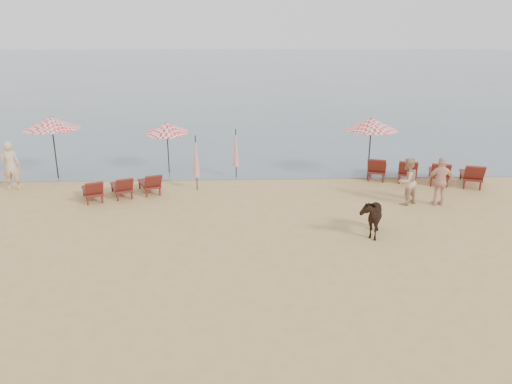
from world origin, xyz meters
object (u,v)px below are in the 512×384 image
at_px(umbrella_closed_right, 236,148).
at_px(umbrella_open_right, 371,124).
at_px(lounger_cluster_right, 423,171).
at_px(beachgoer_right_b, 441,182).
at_px(cow, 371,215).
at_px(umbrella_open_left_b, 167,128).
at_px(umbrella_closed_left, 196,157).
at_px(beachgoer_left, 11,166).
at_px(lounger_cluster_left, 122,186).
at_px(umbrella_open_left_a, 51,123).
at_px(beachgoer_right_a, 407,181).

bearing_deg(umbrella_closed_right, umbrella_open_right, -4.73).
xyz_separation_m(lounger_cluster_right, beachgoer_right_b, (-0.41, -2.72, 0.39)).
bearing_deg(umbrella_open_right, cow, -81.24).
distance_m(umbrella_open_left_b, beachgoer_right_b, 11.24).
distance_m(umbrella_closed_left, beachgoer_left, 7.21).
xyz_separation_m(lounger_cluster_left, umbrella_open_right, (9.76, 1.94, 1.93)).
bearing_deg(beachgoer_left, lounger_cluster_right, 171.36).
relative_size(umbrella_open_left_a, cow, 1.80).
bearing_deg(beachgoer_right_b, umbrella_closed_left, -8.80).
bearing_deg(cow, lounger_cluster_right, 71.39).
distance_m(lounger_cluster_right, umbrella_closed_left, 9.24).
relative_size(umbrella_closed_left, beachgoer_right_a, 1.26).
bearing_deg(umbrella_closed_right, beachgoer_right_a, -30.25).
bearing_deg(lounger_cluster_right, umbrella_open_left_b, -171.77).
bearing_deg(beachgoer_left, umbrella_open_left_a, -137.66).
bearing_deg(umbrella_closed_left, cow, -39.65).
height_order(cow, beachgoer_right_b, beachgoer_right_b).
relative_size(cow, beachgoer_right_a, 0.85).
bearing_deg(umbrella_closed_left, beachgoer_right_a, -14.38).
bearing_deg(umbrella_open_right, beachgoer_right_b, -39.54).
xyz_separation_m(lounger_cluster_right, umbrella_open_right, (-2.14, 0.53, 1.86)).
relative_size(cow, beachgoer_left, 0.74).
bearing_deg(beachgoer_right_b, lounger_cluster_left, -1.79).
bearing_deg(umbrella_open_left_b, beachgoer_right_a, -6.35).
bearing_deg(beachgoer_left, umbrella_open_right, 173.66).
distance_m(umbrella_open_left_b, beachgoer_left, 6.28).
height_order(beachgoer_right_a, beachgoer_right_b, beachgoer_right_b).
distance_m(umbrella_closed_left, cow, 7.35).
height_order(lounger_cluster_left, cow, cow).
bearing_deg(cow, beachgoer_left, 174.22).
relative_size(lounger_cluster_left, beachgoer_right_a, 1.84).
xyz_separation_m(umbrella_open_left_a, umbrella_closed_right, (7.53, -0.22, -1.06)).
distance_m(umbrella_open_left_a, umbrella_closed_left, 6.35).
relative_size(umbrella_open_left_b, cow, 1.59).
relative_size(beachgoer_left, beachgoer_right_b, 1.11).
xyz_separation_m(umbrella_open_left_a, cow, (11.63, -6.49, -1.74)).
distance_m(umbrella_open_right, beachgoer_right_b, 3.97).
height_order(umbrella_closed_right, beachgoer_left, umbrella_closed_right).
distance_m(umbrella_closed_right, beachgoer_right_b, 8.14).
height_order(umbrella_closed_left, beachgoer_right_b, umbrella_closed_left).
bearing_deg(lounger_cluster_left, umbrella_open_left_a, 118.98).
bearing_deg(cow, beachgoer_right_a, 68.96).
distance_m(beachgoer_left, beachgoer_right_a, 14.99).
xyz_separation_m(umbrella_open_left_b, umbrella_open_right, (8.45, -1.36, 0.35)).
relative_size(umbrella_open_left_a, umbrella_open_right, 1.01).
bearing_deg(umbrella_closed_left, beachgoer_left, 177.76).
bearing_deg(beachgoer_right_a, umbrella_closed_left, -46.28).
distance_m(lounger_cluster_left, umbrella_open_left_a, 4.62).
relative_size(umbrella_closed_right, beachgoer_right_a, 1.23).
distance_m(umbrella_closed_left, beachgoer_right_b, 9.04).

